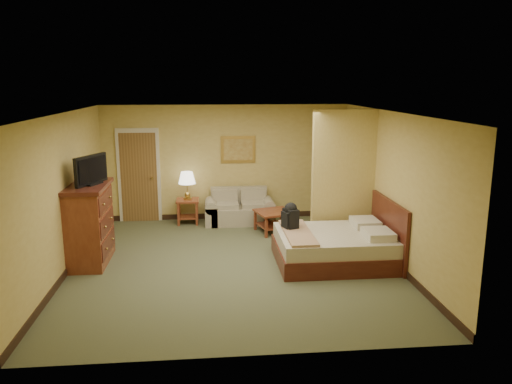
{
  "coord_description": "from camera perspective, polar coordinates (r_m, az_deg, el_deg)",
  "views": [
    {
      "loc": [
        -0.41,
        -8.19,
        3.09
      ],
      "look_at": [
        0.45,
        0.6,
        1.14
      ],
      "focal_mm": 35.0,
      "sensor_mm": 36.0,
      "label": 1
    }
  ],
  "objects": [
    {
      "name": "baseboard",
      "position": [
        11.59,
        -3.36,
        -2.7
      ],
      "size": [
        5.5,
        0.02,
        0.12
      ],
      "primitive_type": "cube",
      "color": "black",
      "rests_on": "floor"
    },
    {
      "name": "wall_picture",
      "position": [
        11.28,
        -2.06,
        4.88
      ],
      "size": [
        0.78,
        0.04,
        0.61
      ],
      "color": "#B78E3F",
      "rests_on": "back_wall"
    },
    {
      "name": "loveseat",
      "position": [
        11.15,
        -1.88,
        -2.28
      ],
      "size": [
        1.54,
        0.72,
        0.78
      ],
      "color": "#9D9377",
      "rests_on": "floor"
    },
    {
      "name": "backpack",
      "position": [
        8.77,
        3.99,
        -2.7
      ],
      "size": [
        0.28,
        0.33,
        0.49
      ],
      "rotation": [
        0.0,
        0.0,
        0.36
      ],
      "color": "black",
      "rests_on": "bed"
    },
    {
      "name": "left_wall",
      "position": [
        8.7,
        -21.05,
        -0.24
      ],
      "size": [
        0.02,
        6.0,
        2.6
      ],
      "primitive_type": "cube",
      "color": "tan",
      "rests_on": "floor"
    },
    {
      "name": "coffee_table",
      "position": [
        10.44,
        2.08,
        -2.88
      ],
      "size": [
        0.88,
        0.88,
        0.46
      ],
      "rotation": [
        0.0,
        0.0,
        0.28
      ],
      "color": "maroon",
      "rests_on": "floor"
    },
    {
      "name": "partition",
      "position": [
        9.63,
        9.93,
        1.58
      ],
      "size": [
        1.2,
        0.15,
        2.6
      ],
      "primitive_type": "cube",
      "color": "tan",
      "rests_on": "floor"
    },
    {
      "name": "side_table",
      "position": [
        11.19,
        -7.8,
        -1.77
      ],
      "size": [
        0.5,
        0.5,
        0.55
      ],
      "color": "maroon",
      "rests_on": "floor"
    },
    {
      "name": "tv",
      "position": [
        8.86,
        -18.34,
        2.32
      ],
      "size": [
        0.39,
        0.77,
        0.5
      ],
      "rotation": [
        0.0,
        0.0,
        -0.41
      ],
      "color": "black",
      "rests_on": "dresser"
    },
    {
      "name": "floor",
      "position": [
        8.76,
        -2.57,
        -8.19
      ],
      "size": [
        6.0,
        6.0,
        0.0
      ],
      "primitive_type": "plane",
      "color": "#4E5335",
      "rests_on": "ground"
    },
    {
      "name": "ceiling",
      "position": [
        8.21,
        -2.75,
        9.04
      ],
      "size": [
        6.0,
        6.0,
        0.0
      ],
      "primitive_type": "plane",
      "rotation": [
        3.14,
        0.0,
        0.0
      ],
      "color": "white",
      "rests_on": "back_wall"
    },
    {
      "name": "dresser",
      "position": [
        9.08,
        -18.56,
        -3.45
      ],
      "size": [
        0.68,
        1.3,
        1.39
      ],
      "color": "maroon",
      "rests_on": "floor"
    },
    {
      "name": "back_wall",
      "position": [
        11.34,
        -3.44,
        3.37
      ],
      "size": [
        5.5,
        0.02,
        2.6
      ],
      "primitive_type": "cube",
      "color": "tan",
      "rests_on": "floor"
    },
    {
      "name": "right_wall",
      "position": [
        8.96,
        15.2,
        0.5
      ],
      "size": [
        0.02,
        6.0,
        2.6
      ],
      "primitive_type": "cube",
      "color": "tan",
      "rests_on": "floor"
    },
    {
      "name": "bed",
      "position": [
        8.84,
        9.37,
        -6.1
      ],
      "size": [
        2.0,
        1.7,
        1.1
      ],
      "color": "#451710",
      "rests_on": "floor"
    },
    {
      "name": "door",
      "position": [
        11.45,
        -13.22,
        1.79
      ],
      "size": [
        0.94,
        0.16,
        2.1
      ],
      "color": "beige",
      "rests_on": "floor"
    },
    {
      "name": "table_lamp",
      "position": [
        11.05,
        -7.9,
        1.53
      ],
      "size": [
        0.37,
        0.37,
        0.62
      ],
      "color": "#B39342",
      "rests_on": "side_table"
    }
  ]
}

